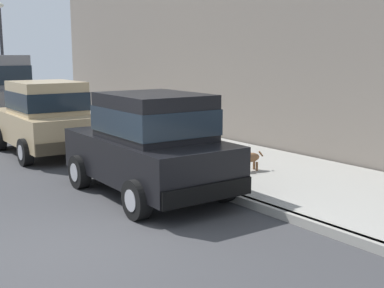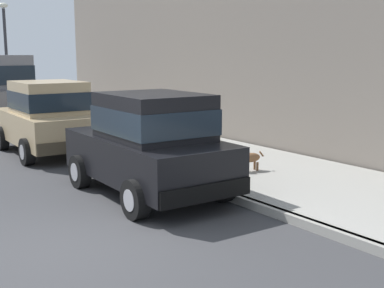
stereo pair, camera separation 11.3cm
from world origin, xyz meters
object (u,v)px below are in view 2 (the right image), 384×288
object	(u,v)px
car_tan_hatchback	(47,117)
dog_brown	(248,157)
car_black_hatchback	(150,143)
street_lamp	(6,45)

from	to	relation	value
car_tan_hatchback	dog_brown	xyz separation A→B (m)	(2.50, -4.89, -0.55)
car_black_hatchback	car_tan_hatchback	bearing A→B (deg)	91.59
car_black_hatchback	street_lamp	xyz separation A→B (m)	(1.34, 13.50, 1.93)
car_black_hatchback	car_tan_hatchback	distance (m)	4.89
car_black_hatchback	street_lamp	distance (m)	13.70
car_tan_hatchback	dog_brown	bearing A→B (deg)	-62.93
car_tan_hatchback	street_lamp	distance (m)	8.95
car_tan_hatchback	dog_brown	size ratio (longest dim) A/B	5.16
car_tan_hatchback	street_lamp	world-z (taller)	street_lamp
car_tan_hatchback	street_lamp	xyz separation A→B (m)	(1.47, 8.61, 1.93)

